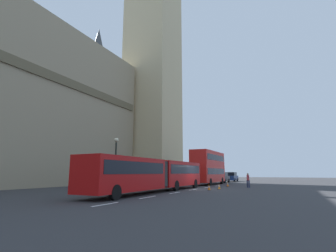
{
  "coord_description": "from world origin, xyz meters",
  "views": [
    {
      "loc": [
        -26.74,
        -9.64,
        1.75
      ],
      "look_at": [
        2.93,
        5.08,
        7.89
      ],
      "focal_mm": 26.95,
      "sensor_mm": 36.0,
      "label": 1
    }
  ],
  "objects_px": {
    "articulated_bus": "(155,173)",
    "traffic_cone_east": "(228,184)",
    "sedan_trailing": "(232,177)",
    "pedestrian_near_cones": "(248,180)",
    "sedan_lead": "(222,177)",
    "street_lamp": "(116,160)",
    "clock_tower": "(154,15)",
    "double_decker_bus": "(208,166)",
    "traffic_cone_middle": "(219,187)",
    "traffic_cone_west": "(209,187)"
  },
  "relations": [
    {
      "from": "clock_tower",
      "to": "sedan_trailing",
      "type": "distance_m",
      "value": 39.35
    },
    {
      "from": "double_decker_bus",
      "to": "traffic_cone_west",
      "type": "bearing_deg",
      "value": -162.63
    },
    {
      "from": "clock_tower",
      "to": "double_decker_bus",
      "type": "bearing_deg",
      "value": -117.17
    },
    {
      "from": "sedan_lead",
      "to": "clock_tower",
      "type": "bearing_deg",
      "value": 96.09
    },
    {
      "from": "clock_tower",
      "to": "sedan_trailing",
      "type": "bearing_deg",
      "value": -59.42
    },
    {
      "from": "street_lamp",
      "to": "double_decker_bus",
      "type": "bearing_deg",
      "value": -15.17
    },
    {
      "from": "traffic_cone_east",
      "to": "sedan_trailing",
      "type": "bearing_deg",
      "value": 10.86
    },
    {
      "from": "double_decker_bus",
      "to": "sedan_trailing",
      "type": "relative_size",
      "value": 2.22
    },
    {
      "from": "double_decker_bus",
      "to": "street_lamp",
      "type": "distance_m",
      "value": 17.21
    },
    {
      "from": "sedan_lead",
      "to": "traffic_cone_west",
      "type": "height_order",
      "value": "sedan_lead"
    },
    {
      "from": "sedan_trailing",
      "to": "street_lamp",
      "type": "xyz_separation_m",
      "value": [
        -32.08,
        4.53,
        2.14
      ]
    },
    {
      "from": "sedan_lead",
      "to": "double_decker_bus",
      "type": "bearing_deg",
      "value": -178.53
    },
    {
      "from": "sedan_lead",
      "to": "sedan_trailing",
      "type": "distance_m",
      "value": 6.82
    },
    {
      "from": "street_lamp",
      "to": "clock_tower",
      "type": "bearing_deg",
      "value": 21.73
    },
    {
      "from": "clock_tower",
      "to": "sedan_lead",
      "type": "relative_size",
      "value": 15.87
    },
    {
      "from": "clock_tower",
      "to": "pedestrian_near_cones",
      "type": "xyz_separation_m",
      "value": [
        -12.63,
        -20.54,
        -35.83
      ]
    },
    {
      "from": "sedan_trailing",
      "to": "pedestrian_near_cones",
      "type": "height_order",
      "value": "sedan_trailing"
    },
    {
      "from": "street_lamp",
      "to": "pedestrian_near_cones",
      "type": "xyz_separation_m",
      "value": [
        11.16,
        -11.05,
        -2.14
      ]
    },
    {
      "from": "traffic_cone_west",
      "to": "clock_tower",
      "type": "bearing_deg",
      "value": 42.95
    },
    {
      "from": "articulated_bus",
      "to": "traffic_cone_east",
      "type": "xyz_separation_m",
      "value": [
        12.28,
        -3.8,
        -1.46
      ]
    },
    {
      "from": "articulated_bus",
      "to": "clock_tower",
      "type": "bearing_deg",
      "value": 30.6
    },
    {
      "from": "articulated_bus",
      "to": "pedestrian_near_cones",
      "type": "distance_m",
      "value": 12.85
    },
    {
      "from": "clock_tower",
      "to": "sedan_lead",
      "type": "distance_m",
      "value": 38.41
    },
    {
      "from": "traffic_cone_west",
      "to": "pedestrian_near_cones",
      "type": "xyz_separation_m",
      "value": [
        6.36,
        -2.85,
        0.63
      ]
    },
    {
      "from": "pedestrian_near_cones",
      "to": "street_lamp",
      "type": "bearing_deg",
      "value": 135.28
    },
    {
      "from": "sedan_lead",
      "to": "traffic_cone_middle",
      "type": "distance_m",
      "value": 19.12
    },
    {
      "from": "sedan_lead",
      "to": "traffic_cone_west",
      "type": "bearing_deg",
      "value": -169.16
    },
    {
      "from": "traffic_cone_middle",
      "to": "street_lamp",
      "type": "bearing_deg",
      "value": 127.38
    },
    {
      "from": "sedan_lead",
      "to": "traffic_cone_east",
      "type": "relative_size",
      "value": 7.59
    },
    {
      "from": "sedan_lead",
      "to": "street_lamp",
      "type": "height_order",
      "value": "street_lamp"
    },
    {
      "from": "sedan_trailing",
      "to": "traffic_cone_middle",
      "type": "bearing_deg",
      "value": -170.6
    },
    {
      "from": "sedan_trailing",
      "to": "traffic_cone_east",
      "type": "height_order",
      "value": "sedan_trailing"
    },
    {
      "from": "clock_tower",
      "to": "articulated_bus",
      "type": "xyz_separation_m",
      "value": [
        -23.65,
        -13.99,
        -35.0
      ]
    },
    {
      "from": "sedan_trailing",
      "to": "pedestrian_near_cones",
      "type": "bearing_deg",
      "value": -162.68
    },
    {
      "from": "pedestrian_near_cones",
      "to": "articulated_bus",
      "type": "bearing_deg",
      "value": 149.29
    },
    {
      "from": "traffic_cone_west",
      "to": "traffic_cone_middle",
      "type": "bearing_deg",
      "value": -15.91
    },
    {
      "from": "sedan_trailing",
      "to": "traffic_cone_west",
      "type": "xyz_separation_m",
      "value": [
        -27.28,
        -3.67,
        -0.63
      ]
    },
    {
      "from": "traffic_cone_middle",
      "to": "double_decker_bus",
      "type": "bearing_deg",
      "value": 23.06
    },
    {
      "from": "double_decker_bus",
      "to": "traffic_cone_middle",
      "type": "distance_m",
      "value": 11.07
    },
    {
      "from": "traffic_cone_east",
      "to": "pedestrian_near_cones",
      "type": "relative_size",
      "value": 0.34
    },
    {
      "from": "sedan_lead",
      "to": "street_lamp",
      "type": "distance_m",
      "value": 25.71
    },
    {
      "from": "sedan_trailing",
      "to": "street_lamp",
      "type": "height_order",
      "value": "street_lamp"
    },
    {
      "from": "street_lamp",
      "to": "traffic_cone_middle",
      "type": "bearing_deg",
      "value": -52.62
    },
    {
      "from": "sedan_trailing",
      "to": "traffic_cone_middle",
      "type": "height_order",
      "value": "sedan_trailing"
    },
    {
      "from": "clock_tower",
      "to": "sedan_trailing",
      "type": "height_order",
      "value": "clock_tower"
    },
    {
      "from": "sedan_lead",
      "to": "traffic_cone_middle",
      "type": "bearing_deg",
      "value": -166.53
    },
    {
      "from": "traffic_cone_middle",
      "to": "traffic_cone_east",
      "type": "height_order",
      "value": "same"
    },
    {
      "from": "sedan_lead",
      "to": "traffic_cone_west",
      "type": "distance_m",
      "value": 20.85
    },
    {
      "from": "traffic_cone_east",
      "to": "street_lamp",
      "type": "height_order",
      "value": "street_lamp"
    },
    {
      "from": "articulated_bus",
      "to": "traffic_cone_east",
      "type": "distance_m",
      "value": 12.94
    }
  ]
}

